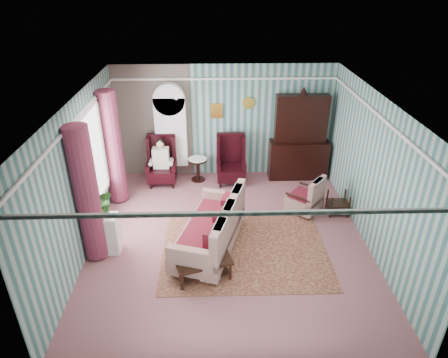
{
  "coord_description": "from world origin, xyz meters",
  "views": [
    {
      "loc": [
        -0.29,
        -6.62,
        4.92
      ],
      "look_at": [
        -0.08,
        0.6,
        1.08
      ],
      "focal_mm": 32.0,
      "sensor_mm": 36.0,
      "label": 1
    }
  ],
  "objects_px": {
    "bookcase": "(172,137)",
    "wingback_right": "(231,160)",
    "seated_woman": "(161,162)",
    "coffee_table": "(203,268)",
    "wingback_left": "(161,161)",
    "plant_stand": "(105,234)",
    "sofa": "(209,228)",
    "floral_armchair": "(305,193)",
    "nest_table": "(338,203)",
    "round_side_table": "(198,170)",
    "dresser_hutch": "(300,135)"
  },
  "relations": [
    {
      "from": "bookcase",
      "to": "wingback_right",
      "type": "xyz_separation_m",
      "value": [
        1.5,
        -0.39,
        -0.5
      ]
    },
    {
      "from": "seated_woman",
      "to": "coffee_table",
      "type": "xyz_separation_m",
      "value": [
        1.1,
        -3.55,
        -0.39
      ]
    },
    {
      "from": "wingback_left",
      "to": "plant_stand",
      "type": "xyz_separation_m",
      "value": [
        -0.8,
        -2.75,
        -0.22
      ]
    },
    {
      "from": "coffee_table",
      "to": "sofa",
      "type": "bearing_deg",
      "value": 83.34
    },
    {
      "from": "bookcase",
      "to": "floral_armchair",
      "type": "height_order",
      "value": "bookcase"
    },
    {
      "from": "nest_table",
      "to": "sofa",
      "type": "bearing_deg",
      "value": -157.79
    },
    {
      "from": "round_side_table",
      "to": "floral_armchair",
      "type": "relative_size",
      "value": 0.64
    },
    {
      "from": "nest_table",
      "to": "sofa",
      "type": "relative_size",
      "value": 0.25
    },
    {
      "from": "dresser_hutch",
      "to": "sofa",
      "type": "relative_size",
      "value": 1.09
    },
    {
      "from": "wingback_left",
      "to": "coffee_table",
      "type": "distance_m",
      "value": 3.74
    },
    {
      "from": "wingback_right",
      "to": "floral_armchair",
      "type": "height_order",
      "value": "wingback_right"
    },
    {
      "from": "bookcase",
      "to": "round_side_table",
      "type": "distance_m",
      "value": 1.07
    },
    {
      "from": "wingback_left",
      "to": "round_side_table",
      "type": "bearing_deg",
      "value": 9.46
    },
    {
      "from": "dresser_hutch",
      "to": "plant_stand",
      "type": "bearing_deg",
      "value": -144.92
    },
    {
      "from": "sofa",
      "to": "coffee_table",
      "type": "bearing_deg",
      "value": -169.87
    },
    {
      "from": "seated_woman",
      "to": "wingback_left",
      "type": "bearing_deg",
      "value": 0.0
    },
    {
      "from": "seated_woman",
      "to": "floral_armchair",
      "type": "height_order",
      "value": "seated_woman"
    },
    {
      "from": "bookcase",
      "to": "round_side_table",
      "type": "xyz_separation_m",
      "value": [
        0.65,
        -0.24,
        -0.82
      ]
    },
    {
      "from": "sofa",
      "to": "coffee_table",
      "type": "relative_size",
      "value": 2.21
    },
    {
      "from": "bookcase",
      "to": "wingback_left",
      "type": "height_order",
      "value": "bookcase"
    },
    {
      "from": "nest_table",
      "to": "dresser_hutch",
      "type": "bearing_deg",
      "value": 107.39
    },
    {
      "from": "bookcase",
      "to": "round_side_table",
      "type": "relative_size",
      "value": 3.73
    },
    {
      "from": "round_side_table",
      "to": "plant_stand",
      "type": "distance_m",
      "value": 3.36
    },
    {
      "from": "bookcase",
      "to": "wingback_left",
      "type": "bearing_deg",
      "value": -122.66
    },
    {
      "from": "round_side_table",
      "to": "plant_stand",
      "type": "xyz_separation_m",
      "value": [
        -1.7,
        -2.9,
        0.1
      ]
    },
    {
      "from": "nest_table",
      "to": "coffee_table",
      "type": "distance_m",
      "value": 3.58
    },
    {
      "from": "bookcase",
      "to": "seated_woman",
      "type": "bearing_deg",
      "value": -122.66
    },
    {
      "from": "wingback_left",
      "to": "nest_table",
      "type": "height_order",
      "value": "wingback_left"
    },
    {
      "from": "bookcase",
      "to": "nest_table",
      "type": "distance_m",
      "value": 4.37
    },
    {
      "from": "dresser_hutch",
      "to": "seated_woman",
      "type": "distance_m",
      "value": 3.56
    },
    {
      "from": "plant_stand",
      "to": "sofa",
      "type": "height_order",
      "value": "sofa"
    },
    {
      "from": "dresser_hutch",
      "to": "coffee_table",
      "type": "bearing_deg",
      "value": -122.1
    },
    {
      "from": "wingback_left",
      "to": "wingback_right",
      "type": "relative_size",
      "value": 1.0
    },
    {
      "from": "plant_stand",
      "to": "floral_armchair",
      "type": "height_order",
      "value": "floral_armchair"
    },
    {
      "from": "dresser_hutch",
      "to": "wingback_right",
      "type": "height_order",
      "value": "dresser_hutch"
    },
    {
      "from": "round_side_table",
      "to": "sofa",
      "type": "distance_m",
      "value": 2.89
    },
    {
      "from": "nest_table",
      "to": "round_side_table",
      "type": "bearing_deg",
      "value": 151.8
    },
    {
      "from": "bookcase",
      "to": "sofa",
      "type": "xyz_separation_m",
      "value": [
        0.95,
        -3.11,
        -0.65
      ]
    },
    {
      "from": "dresser_hutch",
      "to": "nest_table",
      "type": "height_order",
      "value": "dresser_hutch"
    },
    {
      "from": "dresser_hutch",
      "to": "round_side_table",
      "type": "xyz_separation_m",
      "value": [
        -2.6,
        -0.12,
        -0.88
      ]
    },
    {
      "from": "wingback_left",
      "to": "wingback_right",
      "type": "xyz_separation_m",
      "value": [
        1.75,
        0.0,
        0.0
      ]
    },
    {
      "from": "seated_woman",
      "to": "nest_table",
      "type": "height_order",
      "value": "seated_woman"
    },
    {
      "from": "seated_woman",
      "to": "nest_table",
      "type": "xyz_separation_m",
      "value": [
        4.07,
        -1.55,
        -0.32
      ]
    },
    {
      "from": "wingback_left",
      "to": "round_side_table",
      "type": "relative_size",
      "value": 2.08
    },
    {
      "from": "dresser_hutch",
      "to": "sofa",
      "type": "bearing_deg",
      "value": -127.55
    },
    {
      "from": "sofa",
      "to": "nest_table",
      "type": "bearing_deg",
      "value": -51.0
    },
    {
      "from": "dresser_hutch",
      "to": "sofa",
      "type": "height_order",
      "value": "dresser_hutch"
    },
    {
      "from": "bookcase",
      "to": "plant_stand",
      "type": "height_order",
      "value": "bookcase"
    },
    {
      "from": "nest_table",
      "to": "floral_armchair",
      "type": "relative_size",
      "value": 0.58
    },
    {
      "from": "sofa",
      "to": "coffee_table",
      "type": "xyz_separation_m",
      "value": [
        -0.1,
        -0.83,
        -0.27
      ]
    }
  ]
}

